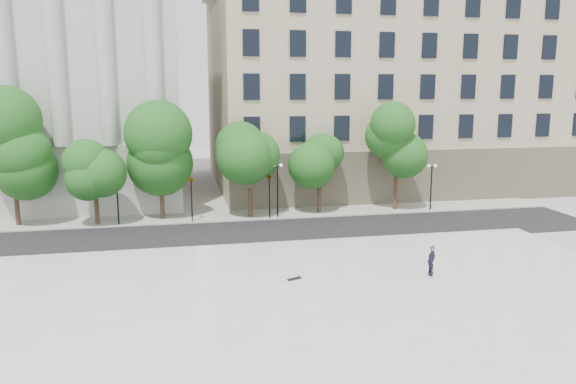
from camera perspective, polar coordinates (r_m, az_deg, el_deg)
The scene contains 12 objects.
ground at distance 24.49m, azimuth -4.45°, elevation -15.29°, with size 160.00×160.00×0.00m, color #B1AFA7.
plaza at distance 27.12m, azimuth -5.26°, elevation -12.12°, with size 44.00×22.00×0.45m, color silver.
street at distance 41.37m, azimuth -7.56°, elevation -4.43°, with size 60.00×8.00×0.02m, color black.
far_sidewalk at distance 47.17m, azimuth -8.08°, elevation -2.50°, with size 60.00×4.00×0.12m, color #B2AFA4.
building_west at distance 62.19m, azimuth -25.47°, elevation 11.65°, with size 31.50×27.65×25.60m.
building_east at distance 64.86m, azimuth 9.03°, elevation 10.91°, with size 36.00×26.15×23.00m.
traffic_light_west at distance 44.74m, azimuth -9.83°, elevation 1.54°, with size 0.97×1.88×4.25m.
traffic_light_east at distance 45.35m, azimuth -1.91°, elevation 1.78°, with size 0.41×1.79×4.22m.
person_lying at distance 32.15m, azimuth 14.27°, elevation -7.86°, with size 0.60×0.40×1.66m, color black.
skateboard at distance 30.67m, azimuth 0.65°, elevation -8.79°, with size 0.82×0.21×0.08m, color black.
street_trees at distance 45.78m, azimuth -10.33°, elevation 3.57°, with size 35.10×5.08×8.19m.
lamp_posts at distance 45.22m, azimuth -8.13°, elevation 0.72°, with size 37.59×0.28×4.56m.
Camera 1 is at (-2.59, -21.88, 10.69)m, focal length 35.00 mm.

